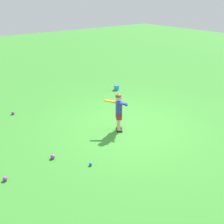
# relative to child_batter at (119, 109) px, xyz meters

# --- Properties ---
(ground_plane) EXTENTS (40.00, 40.00, 0.00)m
(ground_plane) POSITION_rel_child_batter_xyz_m (0.43, -0.07, -0.65)
(ground_plane) COLOR #38842D
(child_batter) EXTENTS (0.50, 0.49, 1.08)m
(child_batter) POSITION_rel_child_batter_xyz_m (0.00, 0.00, 0.00)
(child_batter) COLOR #232328
(child_batter) RESTS_ON ground
(play_ball_behind_batter) EXTENTS (0.09, 0.09, 0.09)m
(play_ball_behind_batter) POSITION_rel_child_batter_xyz_m (-3.14, -0.22, -0.60)
(play_ball_behind_batter) COLOR purple
(play_ball_behind_batter) RESTS_ON ground
(play_ball_far_right) EXTENTS (0.10, 0.10, 0.10)m
(play_ball_far_right) POSITION_rel_child_batter_xyz_m (-2.04, -0.11, -0.60)
(play_ball_far_right) COLOR purple
(play_ball_far_right) RESTS_ON ground
(play_ball_near_batter) EXTENTS (0.10, 0.10, 0.10)m
(play_ball_near_batter) POSITION_rel_child_batter_xyz_m (-2.00, 2.82, -0.60)
(play_ball_near_batter) COLOR purple
(play_ball_near_batter) RESTS_ON ground
(play_ball_far_left) EXTENTS (0.07, 0.07, 0.07)m
(play_ball_far_left) POSITION_rel_child_batter_xyz_m (-1.49, -0.87, -0.61)
(play_ball_far_left) COLOR blue
(play_ball_far_left) RESTS_ON ground
(toy_bucket) EXTENTS (0.22, 0.22, 0.19)m
(toy_bucket) POSITION_rel_child_batter_xyz_m (2.00, 2.60, -0.55)
(toy_bucket) COLOR #2884DB
(toy_bucket) RESTS_ON ground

